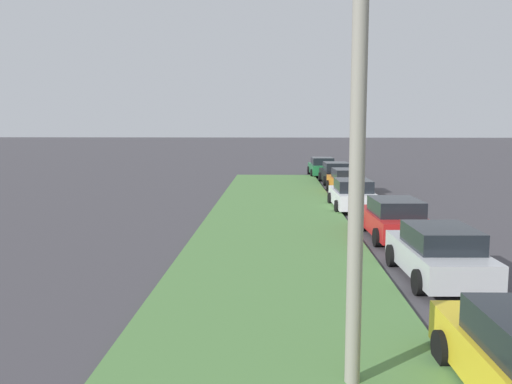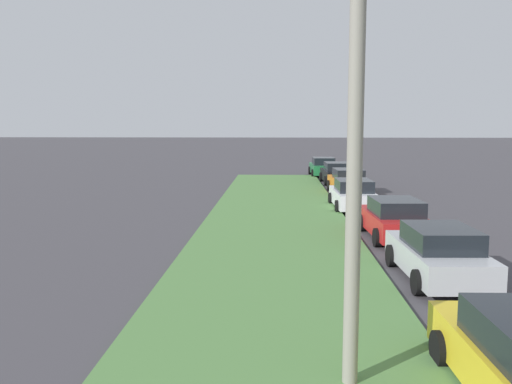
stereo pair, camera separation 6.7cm
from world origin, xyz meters
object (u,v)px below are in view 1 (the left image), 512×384
object	(u,v)px
parked_car_red	(394,219)
parked_car_white	(353,195)
streetlight	(381,109)
parked_car_green	(322,167)
parked_car_black	(336,173)
parked_car_orange	(347,181)
parked_car_silver	(439,254)

from	to	relation	value
parked_car_red	parked_car_white	size ratio (longest dim) A/B	1.01
parked_car_red	streetlight	xyz separation A→B (m)	(-11.32, 2.73, 3.67)
parked_car_white	parked_car_green	world-z (taller)	same
parked_car_white	parked_car_black	xyz separation A→B (m)	(11.33, -0.43, 0.00)
parked_car_green	streetlight	distance (m)	34.91
parked_car_green	streetlight	world-z (taller)	streetlight
parked_car_red	parked_car_black	world-z (taller)	same
streetlight	parked_car_green	bearing A→B (deg)	-3.44
streetlight	parked_car_orange	bearing A→B (deg)	-6.34
parked_car_silver	parked_car_white	bearing A→B (deg)	1.06
parked_car_white	streetlight	size ratio (longest dim) A/B	0.58
parked_car_orange	parked_car_black	bearing A→B (deg)	-1.76
streetlight	parked_car_white	bearing A→B (deg)	-6.85
parked_car_green	parked_car_black	bearing A→B (deg)	-176.17
parked_car_white	parked_car_green	size ratio (longest dim) A/B	1.00
parked_car_silver	parked_car_white	distance (m)	11.94
parked_car_orange	parked_car_black	distance (m)	5.28
parked_car_red	parked_car_black	bearing A→B (deg)	-2.09
parked_car_silver	parked_car_red	xyz separation A→B (m)	(5.24, 0.06, 0.00)
parked_car_silver	parked_car_black	xyz separation A→B (m)	(23.26, 0.20, 0.00)
parked_car_red	streetlight	world-z (taller)	streetlight
parked_car_silver	parked_car_orange	size ratio (longest dim) A/B	1.00
streetlight	parked_car_red	bearing A→B (deg)	-13.58
parked_car_black	parked_car_red	bearing A→B (deg)	178.33
parked_car_orange	parked_car_silver	bearing A→B (deg)	177.73
parked_car_silver	parked_car_green	distance (m)	28.59
parked_car_white	streetlight	distance (m)	18.50
parked_car_black	parked_car_green	bearing A→B (deg)	3.30
parked_car_silver	parked_car_black	world-z (taller)	same
parked_car_red	parked_car_silver	bearing A→B (deg)	178.07
parked_car_silver	streetlight	world-z (taller)	streetlight
parked_car_white	parked_car_silver	bearing A→B (deg)	-178.18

